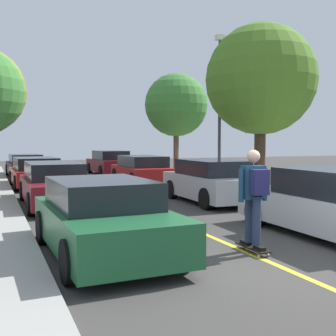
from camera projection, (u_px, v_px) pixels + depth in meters
name	position (u px, v px, depth m)	size (l,w,h in m)	color
ground	(276.00, 265.00, 6.84)	(80.00, 80.00, 0.00)	#3D3A38
center_line	(176.00, 221.00, 10.53)	(0.12, 39.20, 0.01)	gold
parked_car_left_nearest	(103.00, 218.00, 7.45)	(2.01, 4.05, 1.31)	#1E5B33
parked_car_left_near	(54.00, 184.00, 13.15)	(1.87, 4.67, 1.33)	maroon
parked_car_left_far	(36.00, 172.00, 18.44)	(2.06, 4.25, 1.28)	maroon
parked_car_left_farthest	(25.00, 166.00, 23.72)	(1.99, 4.73, 1.26)	black
parked_car_right_near	(211.00, 181.00, 13.82)	(1.89, 4.04, 1.38)	#B7B7BC
parked_car_right_far	(142.00, 170.00, 20.07)	(2.05, 4.53, 1.30)	maroon
parked_car_right_farthest	(110.00, 163.00, 25.45)	(2.02, 4.21, 1.42)	maroon
street_tree_right_nearest	(261.00, 80.00, 14.72)	(3.82, 3.82, 5.89)	#3D2D1E
street_tree_right_near	(176.00, 105.00, 21.42)	(3.16, 3.16, 5.25)	brown
fire_hydrant	(297.00, 194.00, 12.21)	(0.20, 0.20, 0.70)	#B2140F
streetlamp	(220.00, 102.00, 16.65)	(0.36, 0.24, 5.95)	#38383D
skateboard	(252.00, 248.00, 7.60)	(0.24, 0.84, 0.10)	black
skateboarder	(254.00, 192.00, 7.51)	(0.58, 0.70, 1.73)	black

